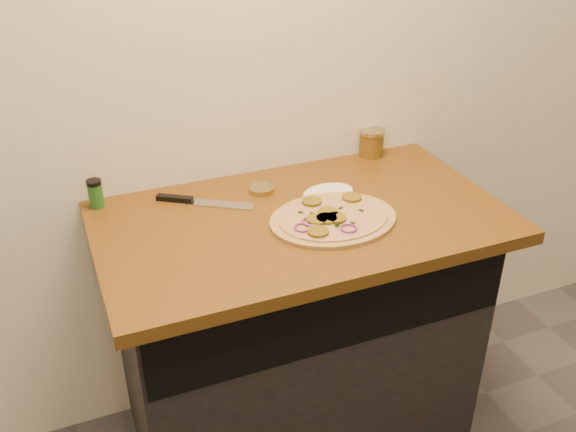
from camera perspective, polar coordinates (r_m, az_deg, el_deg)
name	(u,v)px	position (r m, az deg, el deg)	size (l,w,h in m)	color
cabinet	(296,332)	(2.18, 0.73, -10.31)	(1.10, 0.60, 0.86)	black
countertop	(301,221)	(1.90, 1.16, -0.41)	(1.20, 0.70, 0.04)	brown
pizza	(332,218)	(1.86, 3.96, -0.21)	(0.38, 0.38, 0.03)	tan
chefs_knife	(196,201)	(1.97, -8.19, 1.31)	(0.27, 0.19, 0.02)	#B7BAC1
mason_jar_lid	(262,189)	(2.02, -2.37, 2.40)	(0.08, 0.08, 0.02)	tan
salsa_jar	(372,143)	(2.27, 7.45, 6.50)	(0.09, 0.09, 0.09)	maroon
spice_shaker	(95,194)	(2.00, -16.74, 1.93)	(0.04, 0.04, 0.09)	#205F1E
flour_spill	(328,192)	(2.02, 3.59, 2.12)	(0.17, 0.17, 0.00)	silver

